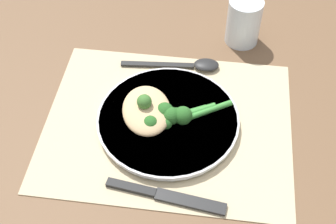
{
  "coord_description": "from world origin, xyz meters",
  "views": [
    {
      "loc": [
        -0.07,
        0.51,
        0.63
      ],
      "look_at": [
        0.0,
        0.0,
        0.03
      ],
      "focal_mm": 50.0,
      "sensor_mm": 36.0,
      "label": 1
    }
  ],
  "objects_px": {
    "chicken_fillet": "(147,111)",
    "water_glass": "(244,21)",
    "knife": "(164,195)",
    "spoon": "(194,65)",
    "broccoli_stalk_right": "(154,120)",
    "broccoli_stalk_left": "(171,115)",
    "plate": "(168,120)",
    "broccoli_stalk_rear": "(186,114)"
  },
  "relations": [
    {
      "from": "knife",
      "to": "broccoli_stalk_rear",
      "type": "bearing_deg",
      "value": -179.83
    },
    {
      "from": "broccoli_stalk_left",
      "to": "broccoli_stalk_right",
      "type": "bearing_deg",
      "value": 86.07
    },
    {
      "from": "chicken_fillet",
      "to": "broccoli_stalk_left",
      "type": "bearing_deg",
      "value": 174.61
    },
    {
      "from": "broccoli_stalk_rear",
      "to": "spoon",
      "type": "height_order",
      "value": "broccoli_stalk_rear"
    },
    {
      "from": "knife",
      "to": "water_glass",
      "type": "relative_size",
      "value": 1.99
    },
    {
      "from": "plate",
      "to": "chicken_fillet",
      "type": "xyz_separation_m",
      "value": [
        0.04,
        0.0,
        0.02
      ]
    },
    {
      "from": "broccoli_stalk_right",
      "to": "water_glass",
      "type": "height_order",
      "value": "water_glass"
    },
    {
      "from": "broccoli_stalk_right",
      "to": "knife",
      "type": "xyz_separation_m",
      "value": [
        -0.03,
        0.13,
        -0.02
      ]
    },
    {
      "from": "broccoli_stalk_left",
      "to": "water_glass",
      "type": "xyz_separation_m",
      "value": [
        -0.11,
        -0.24,
        0.02
      ]
    },
    {
      "from": "knife",
      "to": "spoon",
      "type": "height_order",
      "value": "spoon"
    },
    {
      "from": "broccoli_stalk_left",
      "to": "broccoli_stalk_rear",
      "type": "height_order",
      "value": "same"
    },
    {
      "from": "plate",
      "to": "knife",
      "type": "xyz_separation_m",
      "value": [
        -0.01,
        0.14,
        -0.01
      ]
    },
    {
      "from": "water_glass",
      "to": "broccoli_stalk_left",
      "type": "bearing_deg",
      "value": 65.14
    },
    {
      "from": "plate",
      "to": "broccoli_stalk_left",
      "type": "height_order",
      "value": "broccoli_stalk_left"
    },
    {
      "from": "broccoli_stalk_right",
      "to": "spoon",
      "type": "xyz_separation_m",
      "value": [
        -0.05,
        -0.16,
        -0.02
      ]
    },
    {
      "from": "chicken_fillet",
      "to": "water_glass",
      "type": "relative_size",
      "value": 1.36
    },
    {
      "from": "spoon",
      "to": "water_glass",
      "type": "distance_m",
      "value": 0.14
    },
    {
      "from": "chicken_fillet",
      "to": "broccoli_stalk_right",
      "type": "height_order",
      "value": "broccoli_stalk_right"
    },
    {
      "from": "broccoli_stalk_right",
      "to": "knife",
      "type": "bearing_deg",
      "value": 166.94
    },
    {
      "from": "plate",
      "to": "chicken_fillet",
      "type": "height_order",
      "value": "chicken_fillet"
    },
    {
      "from": "chicken_fillet",
      "to": "knife",
      "type": "distance_m",
      "value": 0.15
    },
    {
      "from": "plate",
      "to": "spoon",
      "type": "height_order",
      "value": "plate"
    },
    {
      "from": "plate",
      "to": "knife",
      "type": "bearing_deg",
      "value": 94.68
    },
    {
      "from": "broccoli_stalk_right",
      "to": "plate",
      "type": "bearing_deg",
      "value": -76.93
    },
    {
      "from": "water_glass",
      "to": "plate",
      "type": "bearing_deg",
      "value": 63.49
    },
    {
      "from": "chicken_fillet",
      "to": "broccoli_stalk_right",
      "type": "bearing_deg",
      "value": 133.12
    },
    {
      "from": "plate",
      "to": "broccoli_stalk_left",
      "type": "bearing_deg",
      "value": 143.08
    },
    {
      "from": "spoon",
      "to": "water_glass",
      "type": "relative_size",
      "value": 2.0
    },
    {
      "from": "plate",
      "to": "spoon",
      "type": "bearing_deg",
      "value": -102.03
    },
    {
      "from": "water_glass",
      "to": "chicken_fillet",
      "type": "bearing_deg",
      "value": 56.98
    },
    {
      "from": "broccoli_stalk_right",
      "to": "broccoli_stalk_left",
      "type": "xyz_separation_m",
      "value": [
        -0.03,
        -0.01,
        0.0
      ]
    },
    {
      "from": "broccoli_stalk_rear",
      "to": "water_glass",
      "type": "height_order",
      "value": "water_glass"
    },
    {
      "from": "chicken_fillet",
      "to": "broccoli_stalk_left",
      "type": "distance_m",
      "value": 0.04
    },
    {
      "from": "spoon",
      "to": "water_glass",
      "type": "bearing_deg",
      "value": 132.3
    },
    {
      "from": "knife",
      "to": "water_glass",
      "type": "distance_m",
      "value": 0.4
    },
    {
      "from": "chicken_fillet",
      "to": "knife",
      "type": "bearing_deg",
      "value": 108.68
    },
    {
      "from": "broccoli_stalk_left",
      "to": "chicken_fillet",
      "type": "bearing_deg",
      "value": 55.01
    },
    {
      "from": "water_glass",
      "to": "broccoli_stalk_right",
      "type": "bearing_deg",
      "value": 61.41
    },
    {
      "from": "chicken_fillet",
      "to": "spoon",
      "type": "bearing_deg",
      "value": -114.9
    },
    {
      "from": "broccoli_stalk_rear",
      "to": "broccoli_stalk_right",
      "type": "bearing_deg",
      "value": 77.48
    },
    {
      "from": "broccoli_stalk_right",
      "to": "spoon",
      "type": "bearing_deg",
      "value": -45.1
    },
    {
      "from": "knife",
      "to": "spoon",
      "type": "relative_size",
      "value": 1.0
    }
  ]
}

